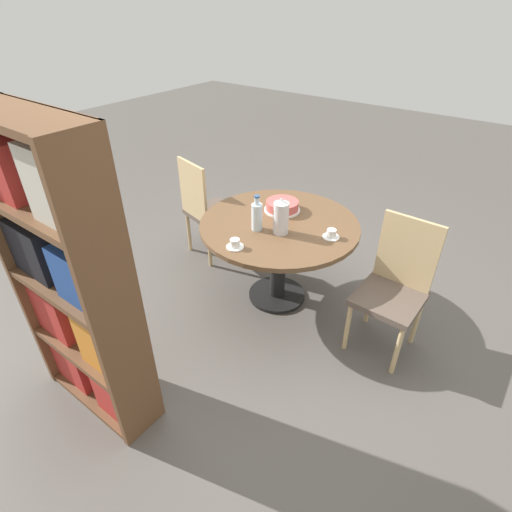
{
  "coord_description": "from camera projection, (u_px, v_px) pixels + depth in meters",
  "views": [
    {
      "loc": [
        -1.44,
        2.23,
        2.17
      ],
      "look_at": [
        0.0,
        0.3,
        0.57
      ],
      "focal_mm": 28.0,
      "sensor_mm": 36.0,
      "label": 1
    }
  ],
  "objects": [
    {
      "name": "coffee_pot",
      "position": [
        281.0,
        217.0,
        2.82
      ],
      "size": [
        0.11,
        0.11,
        0.27
      ],
      "color": "silver",
      "rests_on": "dining_table"
    },
    {
      "name": "water_bottle",
      "position": [
        257.0,
        216.0,
        2.87
      ],
      "size": [
        0.08,
        0.08,
        0.27
      ],
      "color": "silver",
      "rests_on": "dining_table"
    },
    {
      "name": "dining_table",
      "position": [
        279.0,
        238.0,
        3.09
      ],
      "size": [
        1.21,
        1.21,
        0.71
      ],
      "color": "black",
      "rests_on": "ground_plane"
    },
    {
      "name": "bookshelf",
      "position": [
        77.0,
        290.0,
        2.12
      ],
      "size": [
        0.81,
        0.28,
        1.77
      ],
      "rotation": [
        0.0,
        0.0,
        3.14
      ],
      "color": "brown",
      "rests_on": "ground_plane"
    },
    {
      "name": "cup_a",
      "position": [
        235.0,
        244.0,
        2.71
      ],
      "size": [
        0.12,
        0.12,
        0.06
      ],
      "color": "white",
      "rests_on": "dining_table"
    },
    {
      "name": "chair_a",
      "position": [
        394.0,
        286.0,
        2.7
      ],
      "size": [
        0.43,
        0.43,
        0.97
      ],
      "rotation": [
        0.0,
        0.0,
        3.11
      ],
      "color": "tan",
      "rests_on": "ground_plane"
    },
    {
      "name": "cup_b",
      "position": [
        331.0,
        234.0,
        2.82
      ],
      "size": [
        0.12,
        0.12,
        0.06
      ],
      "color": "white",
      "rests_on": "dining_table"
    },
    {
      "name": "cake_main",
      "position": [
        282.0,
        206.0,
        3.16
      ],
      "size": [
        0.29,
        0.29,
        0.08
      ],
      "color": "white",
      "rests_on": "dining_table"
    },
    {
      "name": "chair_b",
      "position": [
        207.0,
        208.0,
        3.68
      ],
      "size": [
        0.51,
        0.51,
        0.97
      ],
      "rotation": [
        0.0,
        0.0,
        6.04
      ],
      "color": "tan",
      "rests_on": "ground_plane"
    },
    {
      "name": "ground_plane",
      "position": [
        277.0,
        296.0,
        3.41
      ],
      "size": [
        14.0,
        14.0,
        0.0
      ],
      "primitive_type": "plane",
      "color": "#56514C"
    }
  ]
}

